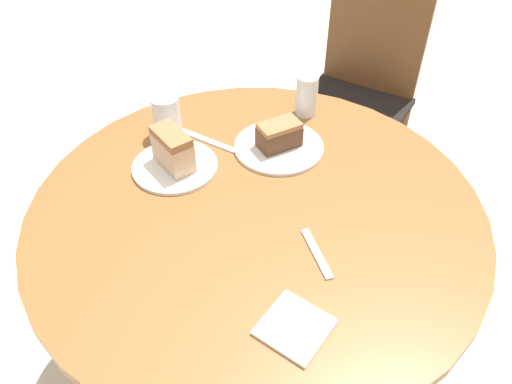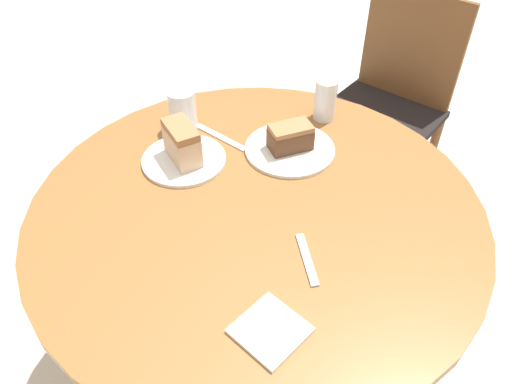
{
  "view_description": "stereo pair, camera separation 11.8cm",
  "coord_description": "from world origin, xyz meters",
  "px_view_note": "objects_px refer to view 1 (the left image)",
  "views": [
    {
      "loc": [
        0.41,
        -0.77,
        1.53
      ],
      "look_at": [
        0.0,
        0.0,
        0.74
      ],
      "focal_mm": 35.0,
      "sensor_mm": 36.0,
      "label": 1
    },
    {
      "loc": [
        0.51,
        -0.7,
        1.53
      ],
      "look_at": [
        0.0,
        0.0,
        0.74
      ],
      "focal_mm": 35.0,
      "sensor_mm": 36.0,
      "label": 2
    }
  ],
  "objects_px": {
    "plate_far": "(279,147)",
    "glass_water": "(307,97)",
    "cake_slice_near": "(173,149)",
    "glass_lemonade": "(167,119)",
    "cake_slice_far": "(279,135)",
    "chair": "(354,99)",
    "plate_near": "(175,166)"
  },
  "relations": [
    {
      "from": "glass_water",
      "to": "plate_near",
      "type": "bearing_deg",
      "value": -115.9
    },
    {
      "from": "cake_slice_far",
      "to": "glass_lemonade",
      "type": "distance_m",
      "value": 0.32
    },
    {
      "from": "cake_slice_far",
      "to": "glass_water",
      "type": "bearing_deg",
      "value": 92.17
    },
    {
      "from": "cake_slice_near",
      "to": "glass_water",
      "type": "height_order",
      "value": "glass_water"
    },
    {
      "from": "glass_lemonade",
      "to": "glass_water",
      "type": "distance_m",
      "value": 0.41
    },
    {
      "from": "glass_water",
      "to": "plate_far",
      "type": "bearing_deg",
      "value": -87.83
    },
    {
      "from": "plate_near",
      "to": "glass_lemonade",
      "type": "distance_m",
      "value": 0.16
    },
    {
      "from": "cake_slice_far",
      "to": "glass_lemonade",
      "type": "bearing_deg",
      "value": -163.4
    },
    {
      "from": "plate_near",
      "to": "plate_far",
      "type": "xyz_separation_m",
      "value": [
        0.2,
        0.2,
        0.0
      ]
    },
    {
      "from": "glass_lemonade",
      "to": "plate_far",
      "type": "bearing_deg",
      "value": 16.6
    },
    {
      "from": "glass_lemonade",
      "to": "glass_water",
      "type": "height_order",
      "value": "glass_water"
    },
    {
      "from": "chair",
      "to": "cake_slice_far",
      "type": "relative_size",
      "value": 6.69
    },
    {
      "from": "plate_near",
      "to": "plate_far",
      "type": "height_order",
      "value": "same"
    },
    {
      "from": "chair",
      "to": "glass_water",
      "type": "distance_m",
      "value": 0.6
    },
    {
      "from": "cake_slice_far",
      "to": "plate_far",
      "type": "bearing_deg",
      "value": 0.0
    },
    {
      "from": "cake_slice_near",
      "to": "cake_slice_far",
      "type": "height_order",
      "value": "cake_slice_near"
    },
    {
      "from": "cake_slice_far",
      "to": "glass_lemonade",
      "type": "height_order",
      "value": "glass_lemonade"
    },
    {
      "from": "plate_near",
      "to": "cake_slice_near",
      "type": "bearing_deg",
      "value": 90.0
    },
    {
      "from": "plate_near",
      "to": "glass_water",
      "type": "distance_m",
      "value": 0.45
    },
    {
      "from": "plate_near",
      "to": "glass_water",
      "type": "relative_size",
      "value": 1.81
    },
    {
      "from": "chair",
      "to": "cake_slice_near",
      "type": "distance_m",
      "value": 0.99
    },
    {
      "from": "plate_far",
      "to": "glass_water",
      "type": "xyz_separation_m",
      "value": [
        -0.01,
        0.19,
        0.05
      ]
    },
    {
      "from": "chair",
      "to": "cake_slice_near",
      "type": "relative_size",
      "value": 6.46
    },
    {
      "from": "cake_slice_near",
      "to": "glass_lemonade",
      "type": "relative_size",
      "value": 1.11
    },
    {
      "from": "plate_near",
      "to": "glass_lemonade",
      "type": "xyz_separation_m",
      "value": [
        -0.1,
        0.11,
        0.05
      ]
    },
    {
      "from": "chair",
      "to": "plate_near",
      "type": "height_order",
      "value": "chair"
    },
    {
      "from": "plate_near",
      "to": "glass_lemonade",
      "type": "bearing_deg",
      "value": 131.7
    },
    {
      "from": "plate_near",
      "to": "cake_slice_near",
      "type": "xyz_separation_m",
      "value": [
        0.0,
        0.0,
        0.06
      ]
    },
    {
      "from": "chair",
      "to": "plate_far",
      "type": "relative_size",
      "value": 3.56
    },
    {
      "from": "plate_far",
      "to": "glass_water",
      "type": "bearing_deg",
      "value": 92.17
    },
    {
      "from": "plate_near",
      "to": "cake_slice_far",
      "type": "bearing_deg",
      "value": 45.47
    },
    {
      "from": "cake_slice_near",
      "to": "glass_lemonade",
      "type": "bearing_deg",
      "value": 131.7
    }
  ]
}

